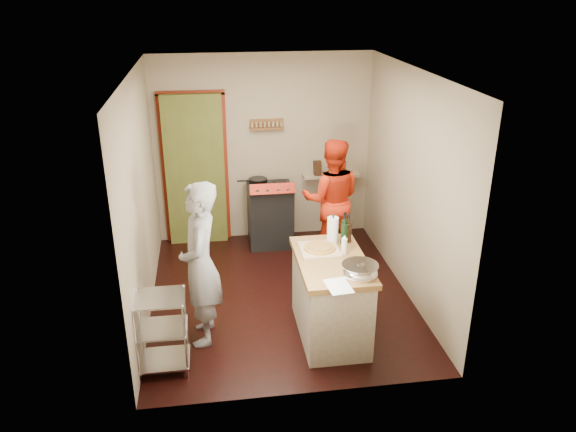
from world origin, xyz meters
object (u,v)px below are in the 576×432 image
object	(u,v)px
person_stripe	(200,264)
person_red	(331,200)
island	(331,295)
wire_shelving	(162,329)
stove	(270,214)

from	to	relation	value
person_stripe	person_red	world-z (taller)	person_stripe
island	wire_shelving	bearing A→B (deg)	-168.61
wire_shelving	island	size ratio (longest dim) A/B	0.62
stove	wire_shelving	bearing A→B (deg)	-116.85
person_stripe	person_red	xyz separation A→B (m)	(1.70, 1.68, -0.04)
stove	wire_shelving	xyz separation A→B (m)	(-1.33, -2.62, -0.01)
wire_shelving	person_red	distance (m)	3.00
stove	person_red	distance (m)	0.97
stove	person_stripe	xyz separation A→B (m)	(-0.94, -2.17, 0.41)
person_stripe	island	bearing A→B (deg)	87.31
wire_shelving	island	distance (m)	1.73
island	person_red	xyz separation A→B (m)	(0.39, 1.79, 0.35)
wire_shelving	person_red	xyz separation A→B (m)	(2.08, 2.13, 0.37)
island	person_stripe	world-z (taller)	person_stripe
wire_shelving	person_red	bearing A→B (deg)	45.69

